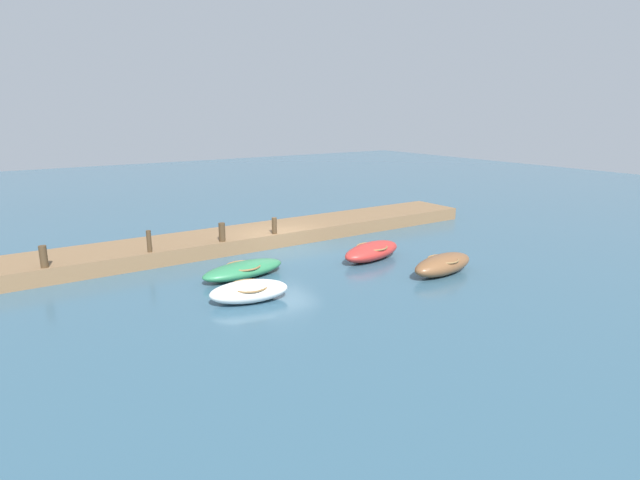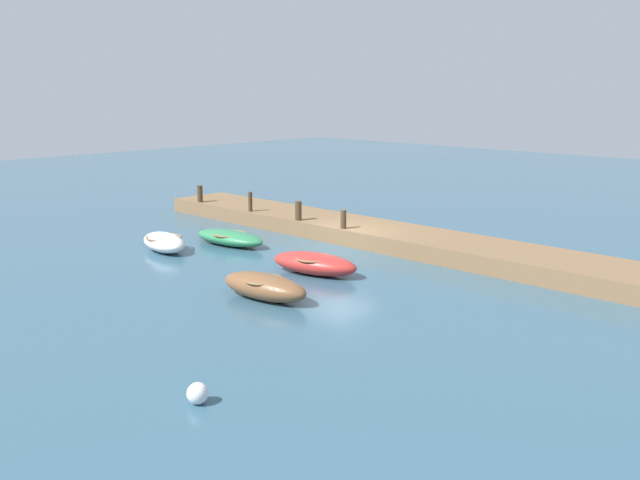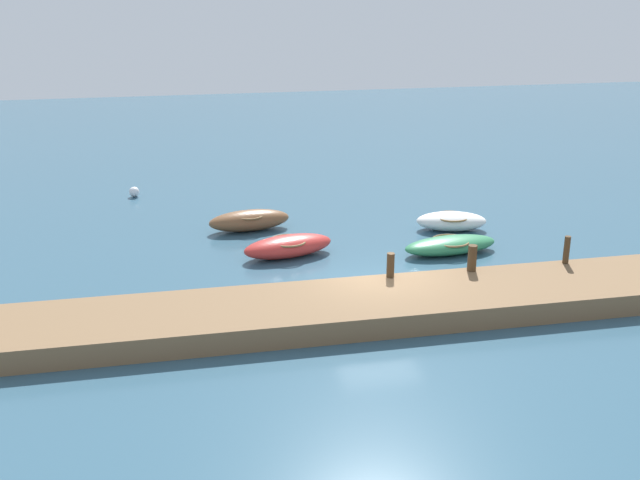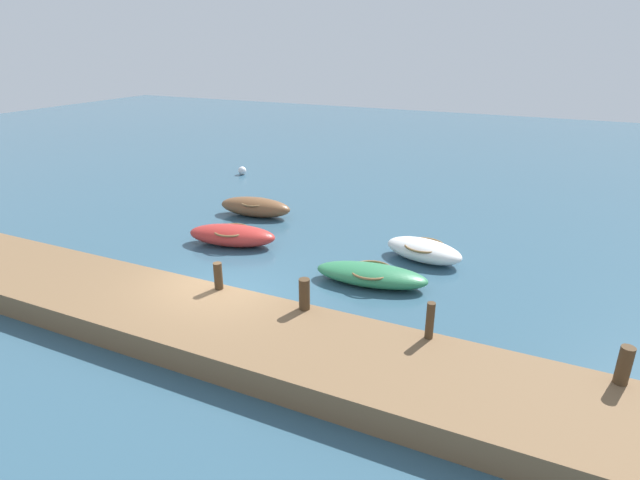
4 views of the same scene
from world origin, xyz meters
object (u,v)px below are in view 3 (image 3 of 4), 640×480
Objects in this scene: rowboat_brown at (249,220)px; mooring_post_mid_west at (472,258)px; dinghy_white at (451,221)px; mooring_post_west at (390,265)px; rowboat_green at (450,245)px; marker_buoy at (134,192)px; rowboat_red at (288,246)px; mooring_post_mid_east at (567,250)px.

rowboat_brown is 3.95× the size of mooring_post_mid_west.
mooring_post_west is at bearing -114.14° from dinghy_white.
mooring_post_mid_west is (-0.58, -3.19, 0.73)m from rowboat_green.
dinghy_white reaches higher than marker_buoy.
rowboat_brown reaches higher than rowboat_red.
rowboat_brown is at bearing -179.53° from dinghy_white.
dinghy_white is at bearing 74.65° from mooring_post_mid_west.
mooring_post_mid_west is at bearing -57.10° from rowboat_brown.
mooring_post_mid_east is 1.99× the size of marker_buoy.
dinghy_white is 0.89× the size of rowboat_brown.
mooring_post_mid_east is at bearing -62.74° from dinghy_white.
mooring_post_mid_east reaches higher than mooring_post_west.
rowboat_brown reaches higher than dinghy_white.
rowboat_brown is 7.03m from marker_buoy.
mooring_post_mid_west is (5.83, -7.06, 0.64)m from rowboat_brown.
dinghy_white is 13.63m from marker_buoy.
rowboat_green is at bearing 45.76° from mooring_post_west.
mooring_post_west is at bearing 180.00° from mooring_post_mid_east.
rowboat_green is 1.10× the size of rowboat_brown.
marker_buoy is at bearing 136.28° from mooring_post_mid_east.
mooring_post_west is at bearing -72.42° from rowboat_red.
mooring_post_mid_east reaches higher than rowboat_brown.
rowboat_brown is 4.27× the size of mooring_post_west.
dinghy_white is at bearing -31.14° from marker_buoy.
dinghy_white is 5.82m from mooring_post_mid_west.
marker_buoy is (-4.31, 5.56, -0.18)m from rowboat_brown.
marker_buoy is at bearing 121.09° from rowboat_brown.
rowboat_green is 3.32m from mooring_post_mid_west.
mooring_post_mid_east is (2.48, -3.19, 0.77)m from rowboat_green.
dinghy_white is 6.43× the size of marker_buoy.
rowboat_red is 4.70m from mooring_post_west.
rowboat_red is 8.93m from mooring_post_mid_east.
dinghy_white is at bearing 0.80° from rowboat_red.
mooring_post_west is (2.36, -4.01, 0.63)m from rowboat_red.
mooring_post_west reaches higher than rowboat_green.
mooring_post_mid_east is at bearing -39.67° from rowboat_red.
mooring_post_west is at bearing -140.66° from rowboat_green.
rowboat_red reaches higher than dinghy_white.
mooring_post_mid_east is at bearing -58.56° from rowboat_green.
mooring_post_mid_west is 3.06m from mooring_post_mid_east.
rowboat_red reaches higher than marker_buoy.
rowboat_brown is 7.21× the size of marker_buoy.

